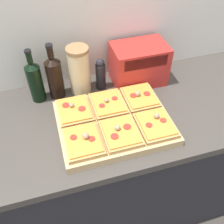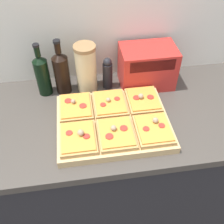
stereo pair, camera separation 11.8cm
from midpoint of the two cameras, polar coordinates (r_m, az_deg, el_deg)
name	(u,v)px [view 2 (the right image)]	position (r m, az deg, el deg)	size (l,w,h in m)	color
wall_back	(94,8)	(1.34, -1.24, 21.56)	(6.00, 0.06, 2.50)	silver
kitchen_counter	(106,166)	(1.59, 0.94, -11.90)	(2.63, 0.67, 0.89)	#232328
cutting_board	(113,123)	(1.19, 3.06, -2.46)	(0.50, 0.40, 0.04)	tan
pizza_slice_back_left	(76,107)	(1.22, -5.15, 1.00)	(0.15, 0.18, 0.05)	tan
pizza_slice_back_center	(110,103)	(1.23, 2.30, 1.75)	(0.15, 0.18, 0.05)	tan
pizza_slice_back_right	(143,100)	(1.26, 9.46, 2.47)	(0.15, 0.18, 0.05)	tan
pizza_slice_front_left	(78,138)	(1.09, -4.29, -5.81)	(0.15, 0.18, 0.06)	tan
pizza_slice_front_center	(116,134)	(1.10, 4.02, -4.88)	(0.15, 0.18, 0.05)	tan
pizza_slice_front_right	(153,129)	(1.14, 11.97, -3.86)	(0.15, 0.18, 0.05)	tan
olive_oil_bottle	(42,74)	(1.33, -12.48, 7.93)	(0.07, 0.07, 0.28)	black
wine_bottle	(62,72)	(1.32, -8.42, 8.56)	(0.08, 0.08, 0.29)	black
grain_jar_tall	(86,68)	(1.32, -3.08, 9.38)	(0.11, 0.11, 0.26)	beige
pepper_mill	(108,73)	(1.35, 1.54, 8.31)	(0.05, 0.05, 0.17)	black
toaster_oven	(147,67)	(1.39, 10.12, 9.62)	(0.30, 0.18, 0.21)	red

